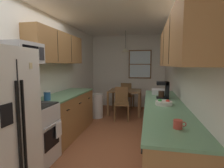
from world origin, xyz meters
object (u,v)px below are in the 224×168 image
at_px(coffee_maker, 164,90).
at_px(dish_rack, 159,92).
at_px(fruit_bowl, 164,103).
at_px(dining_chair_near, 122,102).
at_px(dining_chair_far, 127,94).
at_px(trash_bin, 97,106).
at_px(storage_canister, 47,96).
at_px(stove_range, 33,133).
at_px(dining_table, 125,94).
at_px(mug_by_coffeemaker, 178,124).
at_px(microwave_over_range, 22,53).

bearing_deg(coffee_maker, dish_rack, 98.98).
height_order(fruit_bowl, dish_rack, dish_rack).
distance_m(dining_chair_near, dining_chair_far, 1.28).
relative_size(trash_bin, storage_canister, 4.21).
bearing_deg(fruit_bowl, stove_range, -166.94).
bearing_deg(dining_table, dining_chair_far, 91.31).
bearing_deg(stove_range, mug_by_coffeemaker, -15.99).
bearing_deg(trash_bin, storage_canister, -98.27).
relative_size(dining_chair_near, trash_bin, 1.30).
relative_size(trash_bin, dish_rack, 2.03).
bearing_deg(dining_chair_far, dish_rack, -66.99).
bearing_deg(storage_canister, dish_rack, 29.26).
xyz_separation_m(dining_chair_near, storage_canister, (-1.02, -2.02, 0.48)).
bearing_deg(trash_bin, microwave_over_range, -99.26).
bearing_deg(coffee_maker, microwave_over_range, -153.81).
xyz_separation_m(dining_chair_near, fruit_bowl, (0.96, -2.00, 0.44)).
relative_size(dining_table, trash_bin, 1.40).
height_order(mug_by_coffeemaker, dish_rack, dish_rack).
distance_m(trash_bin, coffee_maker, 2.37).
height_order(dining_table, trash_bin, dining_table).
height_order(microwave_over_range, dish_rack, microwave_over_range).
bearing_deg(dish_rack, dining_chair_far, 113.01).
relative_size(coffee_maker, mug_by_coffeemaker, 2.49).
distance_m(stove_range, dining_chair_far, 3.87).
bearing_deg(dining_chair_far, microwave_over_range, -106.78).
relative_size(stove_range, storage_canister, 6.71).
relative_size(stove_range, dining_chair_far, 1.22).
height_order(dining_table, dining_chair_near, dining_chair_near).
distance_m(trash_bin, mug_by_coffeemaker, 3.58).
distance_m(storage_canister, mug_by_coffeemaker, 2.27).
bearing_deg(dining_chair_near, dining_table, 88.81).
bearing_deg(stove_range, dining_chair_near, 67.60).
relative_size(dining_chair_near, coffee_maker, 2.92).
height_order(dining_chair_far, storage_canister, storage_canister).
distance_m(dining_chair_near, dish_rack, 1.39).
height_order(coffee_maker, mug_by_coffeemaker, coffee_maker).
distance_m(microwave_over_range, dining_chair_near, 2.96).
height_order(microwave_over_range, trash_bin, microwave_over_range).
height_order(dining_chair_far, fruit_bowl, fruit_bowl).
bearing_deg(dining_table, stove_range, -108.35).
distance_m(dining_table, dining_chair_near, 0.65).
height_order(storage_canister, fruit_bowl, storage_canister).
relative_size(microwave_over_range, trash_bin, 0.85).
relative_size(dining_chair_near, mug_by_coffeemaker, 7.28).
bearing_deg(microwave_over_range, coffee_maker, 26.19).
bearing_deg(mug_by_coffeemaker, dish_rack, 91.98).
bearing_deg(stove_range, trash_bin, 83.29).
bearing_deg(storage_canister, microwave_over_range, -103.84).
bearing_deg(dining_chair_near, microwave_over_range, -114.63).
relative_size(storage_canister, dish_rack, 0.48).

